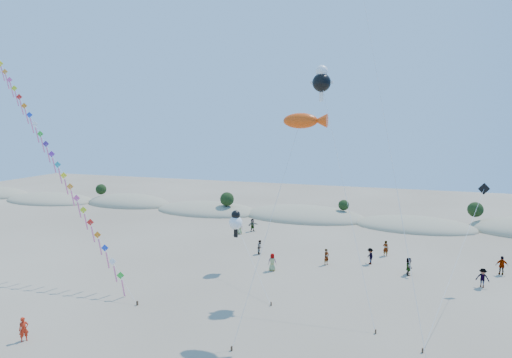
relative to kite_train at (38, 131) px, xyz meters
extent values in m
ellipsoid|color=gray|center=(-26.81, 28.40, -13.65)|extent=(18.00, 9.90, 2.80)
ellipsoid|color=black|center=(-26.81, 28.40, -12.88)|extent=(14.40, 6.48, 0.72)
ellipsoid|color=gray|center=(-10.81, 30.20, -13.65)|extent=(16.00, 8.80, 3.60)
ellipsoid|color=black|center=(-10.81, 30.20, -12.66)|extent=(12.80, 5.76, 0.64)
ellipsoid|color=gray|center=(5.19, 28.80, -13.65)|extent=(17.60, 9.68, 3.00)
ellipsoid|color=black|center=(5.19, 28.80, -12.83)|extent=(14.08, 6.34, 0.70)
ellipsoid|color=gray|center=(21.19, 29.50, -13.65)|extent=(19.00, 10.45, 3.40)
ellipsoid|color=black|center=(21.19, 29.50, -12.72)|extent=(15.20, 6.84, 0.76)
ellipsoid|color=gray|center=(37.19, 28.10, -13.65)|extent=(16.40, 9.02, 2.80)
ellipsoid|color=black|center=(37.19, 28.10, -12.88)|extent=(13.12, 5.90, 0.66)
sphere|color=black|center=(-16.81, 30.40, -11.29)|extent=(1.90, 1.90, 1.90)
sphere|color=black|center=(9.19, 27.60, -11.17)|extent=(2.20, 2.20, 2.20)
sphere|color=black|center=(27.19, 29.60, -11.41)|extent=(1.60, 1.60, 1.60)
sphere|color=black|center=(45.19, 31.00, -11.21)|extent=(2.10, 2.10, 2.10)
cube|color=#3F2D1E|center=(15.11, -6.25, -13.48)|extent=(0.12, 0.12, 0.35)
cylinder|color=silver|center=(0.94, -0.40, -0.76)|extent=(28.37, 11.74, 25.80)
cube|color=green|center=(12.99, -5.38, -11.72)|extent=(1.22, 0.47, 1.28)
cube|color=pink|center=(13.17, -5.33, -12.82)|extent=(0.19, 0.45, 1.55)
cube|color=white|center=(11.94, -4.94, -10.77)|extent=(1.22, 0.47, 1.28)
cube|color=pink|center=(12.12, -4.89, -11.87)|extent=(0.19, 0.45, 1.55)
cube|color=blue|center=(10.89, -4.51, -9.81)|extent=(1.22, 0.47, 1.28)
cube|color=pink|center=(11.07, -4.46, -10.91)|extent=(0.19, 0.45, 1.55)
cube|color=orange|center=(9.84, -4.08, -8.86)|extent=(1.22, 0.47, 1.28)
cube|color=pink|center=(10.02, -4.03, -9.96)|extent=(0.19, 0.45, 1.55)
cube|color=red|center=(8.80, -3.64, -7.90)|extent=(1.22, 0.47, 1.28)
cube|color=pink|center=(8.98, -3.59, -9.00)|extent=(0.19, 0.45, 1.55)
cube|color=#C2E11A|center=(7.75, -3.21, -6.95)|extent=(1.22, 0.47, 1.28)
cube|color=pink|center=(7.93, -3.16, -8.05)|extent=(0.19, 0.45, 1.55)
cube|color=#FC4FA4|center=(6.70, -2.78, -6.00)|extent=(1.22, 0.47, 1.28)
cube|color=pink|center=(6.88, -2.73, -7.10)|extent=(0.19, 0.45, 1.55)
cube|color=orange|center=(5.65, -2.35, -5.04)|extent=(1.22, 0.47, 1.28)
cube|color=pink|center=(5.83, -2.30, -6.14)|extent=(0.19, 0.45, 1.55)
cube|color=yellow|center=(4.60, -1.91, -4.09)|extent=(1.22, 0.47, 1.28)
cube|color=pink|center=(4.78, -1.86, -5.19)|extent=(0.19, 0.45, 1.55)
cube|color=#169EAC|center=(3.55, -1.48, -3.13)|extent=(1.22, 0.47, 1.28)
cube|color=pink|center=(3.73, -1.43, -4.23)|extent=(0.19, 0.45, 1.55)
cube|color=purple|center=(2.50, -1.05, -2.18)|extent=(1.22, 0.47, 1.28)
cube|color=pink|center=(2.68, -1.00, -3.28)|extent=(0.19, 0.45, 1.55)
cube|color=#49238C|center=(1.45, -0.61, -1.23)|extent=(1.22, 0.47, 1.28)
cube|color=pink|center=(1.63, -0.56, -2.33)|extent=(0.19, 0.45, 1.55)
cube|color=green|center=(0.40, -0.18, -0.27)|extent=(1.22, 0.47, 1.28)
cube|color=pink|center=(0.58, -0.13, -1.37)|extent=(0.19, 0.45, 1.55)
cube|color=white|center=(-0.65, 0.25, 0.68)|extent=(1.22, 0.47, 1.28)
cube|color=pink|center=(-0.47, 0.30, -0.42)|extent=(0.19, 0.45, 1.55)
cube|color=blue|center=(-1.70, 0.69, 1.64)|extent=(1.22, 0.47, 1.28)
cube|color=pink|center=(-1.52, 0.74, 0.54)|extent=(0.19, 0.45, 1.55)
cube|color=orange|center=(-2.74, 1.12, 2.59)|extent=(1.22, 0.47, 1.28)
cube|color=pink|center=(-2.56, 1.17, 1.49)|extent=(0.19, 0.45, 1.55)
cube|color=red|center=(-3.79, 1.55, 3.55)|extent=(1.22, 0.47, 1.28)
cube|color=pink|center=(-3.61, 1.60, 2.45)|extent=(0.19, 0.45, 1.55)
cube|color=#C2E11A|center=(-4.84, 1.99, 4.50)|extent=(1.22, 0.47, 1.28)
cube|color=pink|center=(-4.66, 2.04, 3.40)|extent=(0.19, 0.45, 1.55)
cube|color=#FC4FA4|center=(-5.89, 2.42, 5.45)|extent=(1.22, 0.47, 1.28)
cube|color=pink|center=(-5.71, 2.47, 4.35)|extent=(0.19, 0.45, 1.55)
cube|color=orange|center=(-6.94, 2.85, 6.41)|extent=(1.22, 0.47, 1.28)
cube|color=pink|center=(-6.76, 2.90, 5.31)|extent=(0.19, 0.45, 1.55)
cube|color=yellow|center=(-7.99, 3.29, 7.36)|extent=(1.22, 0.47, 1.28)
cube|color=pink|center=(-7.81, 3.34, 6.26)|extent=(0.19, 0.45, 1.55)
cube|color=#3F2D1E|center=(24.80, -10.31, -13.50)|extent=(0.10, 0.10, 0.30)
cylinder|color=silver|center=(26.26, -7.15, -6.33)|extent=(2.94, 6.34, 14.64)
ellipsoid|color=#E4430C|center=(27.72, -4.00, 0.98)|extent=(2.52, 1.11, 1.11)
cone|color=#E4430C|center=(29.13, -4.00, 0.98)|extent=(1.01, 1.01, 1.01)
cube|color=#3F2D1E|center=(25.32, -2.99, -13.50)|extent=(0.10, 0.10, 0.30)
cylinder|color=silver|center=(22.49, 0.52, -11.27)|extent=(5.68, 7.04, 4.79)
sphere|color=white|center=(19.66, 4.03, -8.89)|extent=(1.32, 1.32, 1.32)
sphere|color=black|center=(19.66, 4.03, -8.09)|extent=(0.88, 0.88, 0.88)
cube|color=black|center=(19.66, 4.03, -9.95)|extent=(0.35, 0.18, 0.80)
cube|color=#3F2D1E|center=(33.47, -5.11, -13.50)|extent=(0.10, 0.10, 0.30)
cylinder|color=silver|center=(30.69, -0.82, -4.68)|extent=(5.58, 8.62, 17.96)
sphere|color=black|center=(27.92, 3.48, 4.29)|extent=(1.60, 1.60, 1.60)
sphere|color=white|center=(27.92, 3.48, 5.25)|extent=(1.04, 1.04, 1.04)
cube|color=white|center=(27.92, 3.48, 3.09)|extent=(0.35, 0.18, 0.80)
cube|color=white|center=(27.22, 3.48, 4.29)|extent=(0.60, 0.15, 0.25)
cube|color=white|center=(28.62, 3.48, 4.29)|extent=(0.60, 0.15, 0.25)
cylinder|color=silver|center=(34.08, -6.80, -1.48)|extent=(5.26, 8.40, 24.36)
cube|color=#3F2D1E|center=(36.42, -6.74, -13.50)|extent=(0.10, 0.10, 0.30)
cylinder|color=silver|center=(39.12, 0.34, -9.30)|extent=(5.42, 14.17, 8.73)
cube|color=black|center=(41.82, 7.41, -4.94)|extent=(1.03, 0.30, 1.06)
imported|color=red|center=(11.16, -13.47, -12.83)|extent=(0.66, 0.72, 1.65)
imported|color=slate|center=(20.39, 9.63, -12.86)|extent=(0.67, 0.82, 1.58)
imported|color=slate|center=(23.17, 4.84, -12.78)|extent=(0.89, 0.62, 1.74)
imported|color=slate|center=(27.96, 8.27, -12.82)|extent=(0.68, 0.73, 1.67)
imported|color=slate|center=(32.20, 9.93, -12.81)|extent=(1.00, 1.24, 1.68)
imported|color=slate|center=(35.90, 7.78, -12.80)|extent=(0.62, 1.61, 1.70)
imported|color=slate|center=(33.66, 13.27, -12.80)|extent=(0.73, 0.62, 1.71)
imported|color=slate|center=(15.25, 16.96, -12.79)|extent=(0.87, 0.60, 1.72)
imported|color=slate|center=(44.40, 10.61, -12.73)|extent=(1.08, 0.45, 1.84)
imported|color=slate|center=(42.05, 6.53, -12.79)|extent=(1.21, 0.82, 1.73)
imported|color=slate|center=(16.41, 18.82, -12.80)|extent=(1.32, 1.58, 1.70)
camera|label=1|loc=(34.29, -34.23, 0.86)|focal=30.00mm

